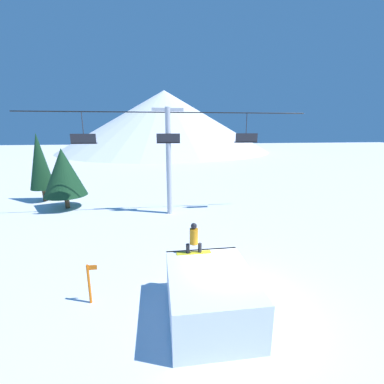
{
  "coord_description": "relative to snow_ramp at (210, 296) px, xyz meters",
  "views": [
    {
      "loc": [
        -2.77,
        -8.86,
        6.84
      ],
      "look_at": [
        -0.99,
        4.12,
        3.59
      ],
      "focal_mm": 24.0,
      "sensor_mm": 36.0,
      "label": 1
    }
  ],
  "objects": [
    {
      "name": "ground_plane",
      "position": [
        0.99,
        0.83,
        -0.9
      ],
      "size": [
        220.0,
        220.0,
        0.0
      ],
      "primitive_type": "plane",
      "color": "white"
    },
    {
      "name": "mountain_ridge",
      "position": [
        0.99,
        74.77,
        8.13
      ],
      "size": [
        63.56,
        63.56,
        18.06
      ],
      "color": "silver",
      "rests_on": "ground_plane"
    },
    {
      "name": "snow_ramp",
      "position": [
        0.0,
        0.0,
        0.0
      ],
      "size": [
        3.02,
        3.91,
        1.79
      ],
      "color": "white",
      "rests_on": "ground_plane"
    },
    {
      "name": "snowboarder",
      "position": [
        -0.38,
        1.64,
        1.55
      ],
      "size": [
        1.45,
        0.35,
        1.33
      ],
      "color": "yellow",
      "rests_on": "snow_ramp"
    },
    {
      "name": "chairlift",
      "position": [
        -0.86,
        12.3,
        4.22
      ],
      "size": [
        22.06,
        0.44,
        8.43
      ],
      "color": "#B2B2B7",
      "rests_on": "ground_plane"
    },
    {
      "name": "pine_tree_near",
      "position": [
        -9.74,
        14.94,
        2.3
      ],
      "size": [
        3.56,
        3.56,
        5.25
      ],
      "color": "#4C3823",
      "rests_on": "ground_plane"
    },
    {
      "name": "pine_tree_far",
      "position": [
        -12.67,
        17.63,
        2.94
      ],
      "size": [
        2.15,
        2.15,
        6.47
      ],
      "color": "#4C3823",
      "rests_on": "ground_plane"
    },
    {
      "name": "trail_marker",
      "position": [
        -4.59,
        1.43,
        0.0
      ],
      "size": [
        0.41,
        0.1,
        1.68
      ],
      "color": "orange",
      "rests_on": "ground_plane"
    }
  ]
}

